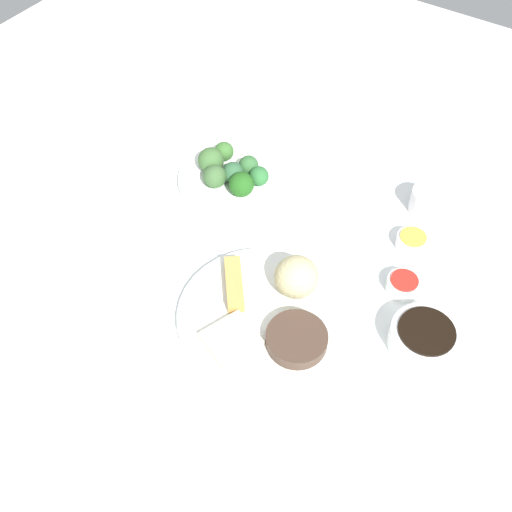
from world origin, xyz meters
The scene contains 21 objects.
tabletop centered at (0.00, 0.00, 0.01)m, with size 2.20×2.20×0.02m, color silver.
main_plate centered at (0.00, -0.03, 0.03)m, with size 0.29×0.29×0.02m, color white.
rice_scoop centered at (0.02, 0.04, 0.07)m, with size 0.07×0.07×0.07m, color tan.
spring_roll centered at (-0.07, -0.02, 0.05)m, with size 0.10×0.03×0.03m, color #D2984B.
crab_rangoon_wonton centered at (-0.01, -0.11, 0.04)m, with size 0.08×0.08×0.01m, color beige.
stir_fry_heap centered at (0.08, -0.05, 0.05)m, with size 0.10×0.10×0.02m, color #433025.
broccoli_plate centered at (-0.23, 0.21, 0.03)m, with size 0.23×0.23×0.01m, color white.
broccoli_floret_0 centered at (-0.22, 0.20, 0.06)m, with size 0.04×0.04×0.04m, color #2E5A37.
broccoli_floret_1 centered at (-0.18, 0.22, 0.05)m, with size 0.04×0.04×0.04m, color #2C6933.
broccoli_floret_2 centered at (-0.19, 0.18, 0.06)m, with size 0.05×0.05×0.05m, color #20571A.
broccoli_floret_3 centered at (-0.21, 0.24, 0.05)m, with size 0.04×0.04×0.04m, color #336333.
broccoli_floret_4 centered at (-0.28, 0.20, 0.06)m, with size 0.05×0.05×0.05m, color #3C6431.
broccoli_floret_5 centered at (-0.25, 0.17, 0.06)m, with size 0.05×0.05×0.05m, color #3A5E32.
broccoli_floret_6 centered at (-0.28, 0.25, 0.05)m, with size 0.04×0.04×0.04m, color #39692D.
soy_sauce_bowl centered at (0.25, 0.07, 0.04)m, with size 0.11×0.11×0.04m, color white.
soy_sauce_bowl_liquid centered at (0.25, 0.07, 0.06)m, with size 0.09×0.09×0.00m, color black.
sauce_ramekin_hot_mustard centered at (0.14, 0.25, 0.03)m, with size 0.06×0.06×0.02m, color white.
sauce_ramekin_hot_mustard_liquid centered at (0.14, 0.25, 0.05)m, with size 0.05×0.05×0.00m, color gold.
sauce_ramekin_sweet_and_sour centered at (0.17, 0.15, 0.03)m, with size 0.06×0.06×0.02m, color white.
sauce_ramekin_sweet_and_sour_liquid centered at (0.17, 0.15, 0.05)m, with size 0.05×0.05×0.00m, color red.
teacup centered at (0.13, 0.35, 0.04)m, with size 0.06×0.06×0.05m, color silver.
Camera 1 is at (0.29, -0.50, 0.87)m, focal length 41.57 mm.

